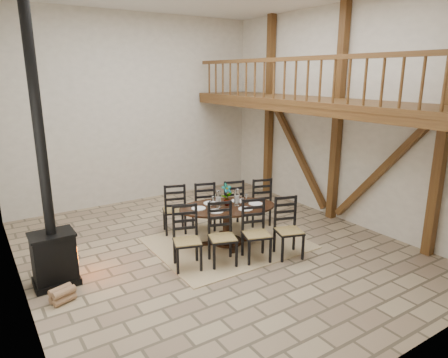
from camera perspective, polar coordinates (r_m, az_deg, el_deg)
ground at (r=8.26m, az=-1.24°, el=-9.88°), size 8.00×8.00×0.00m
room_shell at (r=8.21m, az=5.86°, el=11.69°), size 7.02×8.02×5.01m
rug at (r=8.49m, az=0.50°, el=-9.11°), size 3.00×2.50×0.02m
dining_table at (r=8.34m, az=0.51°, el=-6.61°), size 3.04×2.89×1.29m
wood_stove at (r=7.12m, az=-23.61°, el=-5.69°), size 0.71×0.55×5.00m
log_basket at (r=7.57m, az=-22.89°, el=-12.16°), size 0.48×0.48×0.39m
log_stack at (r=6.94m, az=-22.06°, el=-15.07°), size 0.41×0.33×0.24m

